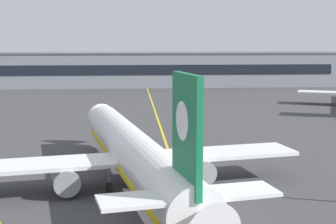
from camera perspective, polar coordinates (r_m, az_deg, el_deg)
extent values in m
cube|color=yellow|center=(64.64, -0.14, -3.87)|extent=(1.57, 180.00, 0.01)
cylinder|color=white|center=(45.94, -3.94, -4.47)|extent=(10.61, 36.06, 3.80)
cone|color=white|center=(64.63, -7.43, -0.79)|extent=(4.04, 3.24, 3.61)
cone|color=white|center=(27.86, 4.41, -12.19)|extent=(3.33, 3.29, 2.85)
cube|color=gold|center=(46.18, -3.93, -5.73)|extent=(9.99, 33.22, 0.44)
cube|color=black|center=(62.67, -7.19, -0.45)|extent=(3.01, 1.62, 0.60)
cube|color=white|center=(46.71, -4.08, -5.33)|extent=(32.33, 10.83, 0.36)
cylinder|color=gray|center=(45.26, -11.58, -7.52)|extent=(2.95, 3.97, 2.30)
cylinder|color=black|center=(47.04, -11.75, -6.92)|extent=(1.95, 0.55, 1.95)
cylinder|color=gray|center=(47.67, 3.55, -6.55)|extent=(2.95, 3.97, 2.30)
cylinder|color=black|center=(49.36, 2.84, -6.03)|extent=(1.95, 0.55, 1.95)
cube|color=#147042|center=(30.03, 2.14, -2.44)|extent=(1.31, 4.79, 7.20)
cylinder|color=white|center=(30.19, 1.97, -0.99)|extent=(0.89, 2.44, 2.40)
cube|color=white|center=(30.39, 2.45, -9.50)|extent=(11.33, 4.85, 0.24)
cylinder|color=#4C4C51|center=(60.32, -6.74, -3.38)|extent=(0.24, 0.24, 1.60)
cylinder|color=black|center=(60.54, -6.72, -4.33)|extent=(0.56, 0.96, 0.90)
cylinder|color=#4C4C51|center=(44.01, -6.73, -7.40)|extent=(0.24, 0.24, 1.60)
cylinder|color=black|center=(44.33, -6.70, -8.80)|extent=(0.64, 1.35, 1.30)
cylinder|color=#4C4C51|center=(45.06, -0.13, -6.96)|extent=(0.24, 0.24, 1.60)
cylinder|color=black|center=(45.37, -0.13, -8.33)|extent=(0.64, 1.35, 1.30)
cone|color=orange|center=(63.22, -4.28, -3.92)|extent=(0.36, 0.36, 0.55)
cylinder|color=white|center=(63.21, -4.28, -3.90)|extent=(0.23, 0.23, 0.07)
cube|color=orange|center=(63.27, -4.28, -4.15)|extent=(0.44, 0.44, 0.03)
cube|color=gray|center=(145.03, -4.81, 4.77)|extent=(121.87, 12.00, 9.51)
cube|color=black|center=(138.97, -4.82, 4.78)|extent=(116.99, 0.12, 2.80)
cube|color=#595C63|center=(144.81, -4.84, 6.73)|extent=(122.27, 12.40, 0.40)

